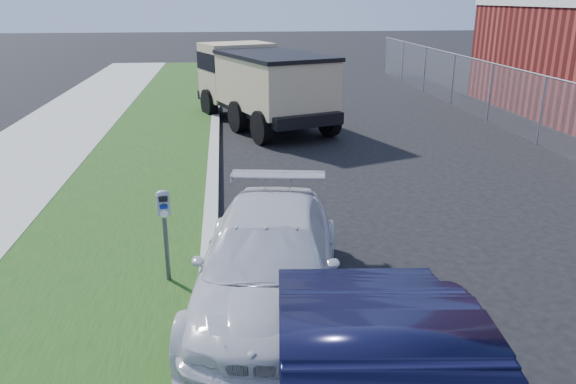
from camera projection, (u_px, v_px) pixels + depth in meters
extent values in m
plane|color=black|center=(395.00, 279.00, 7.84)|extent=(120.00, 120.00, 0.00)
cube|color=gray|center=(210.00, 227.00, 9.42)|extent=(0.25, 50.00, 0.15)
cube|color=#153F11|center=(113.00, 232.00, 9.25)|extent=(3.00, 50.00, 0.13)
plane|color=slate|center=(541.00, 111.00, 14.76)|extent=(0.00, 30.00, 30.00)
cylinder|color=gray|center=(547.00, 76.00, 14.46)|extent=(0.04, 30.00, 0.04)
cylinder|color=gray|center=(541.00, 111.00, 14.76)|extent=(0.06, 0.06, 1.80)
cylinder|color=gray|center=(490.00, 93.00, 17.57)|extent=(0.06, 0.06, 1.80)
cylinder|color=gray|center=(453.00, 79.00, 20.39)|extent=(0.06, 0.06, 1.80)
cylinder|color=gray|center=(425.00, 69.00, 23.20)|extent=(0.06, 0.06, 1.80)
cylinder|color=gray|center=(403.00, 62.00, 26.02)|extent=(0.06, 0.06, 1.80)
cylinder|color=gray|center=(385.00, 55.00, 28.83)|extent=(0.06, 0.06, 1.80)
cylinder|color=#3F4247|center=(167.00, 248.00, 7.42)|extent=(0.07, 0.07, 0.93)
cube|color=gray|center=(163.00, 204.00, 7.21)|extent=(0.18, 0.14, 0.28)
ellipsoid|color=gray|center=(162.00, 194.00, 7.17)|extent=(0.19, 0.14, 0.11)
cube|color=black|center=(163.00, 199.00, 7.13)|extent=(0.11, 0.03, 0.07)
cube|color=navy|center=(164.00, 207.00, 7.16)|extent=(0.10, 0.02, 0.07)
cylinder|color=silver|center=(164.00, 214.00, 7.20)|extent=(0.10, 0.02, 0.10)
cube|color=#3F4247|center=(164.00, 205.00, 7.15)|extent=(0.04, 0.01, 0.05)
imported|color=silver|center=(267.00, 262.00, 6.98)|extent=(2.37, 4.45, 1.23)
cube|color=black|center=(264.00, 104.00, 17.03)|extent=(3.95, 6.16, 0.32)
cube|color=tan|center=(237.00, 71.00, 18.54)|extent=(2.58, 2.29, 1.82)
cube|color=black|center=(237.00, 60.00, 18.42)|extent=(2.62, 2.32, 0.55)
cube|color=tan|center=(274.00, 82.00, 16.17)|extent=(3.41, 4.35, 1.46)
cube|color=black|center=(274.00, 55.00, 15.92)|extent=(3.52, 4.47, 0.11)
cube|color=black|center=(228.00, 92.00, 19.53)|extent=(2.09, 0.91, 0.27)
cylinder|color=black|center=(209.00, 103.00, 18.32)|extent=(0.60, 0.95, 0.91)
cylinder|color=black|center=(267.00, 98.00, 19.23)|extent=(0.60, 0.95, 0.91)
cylinder|color=black|center=(238.00, 117.00, 16.26)|extent=(0.60, 0.95, 0.91)
cylinder|color=black|center=(301.00, 110.00, 17.17)|extent=(0.60, 0.95, 0.91)
cylinder|color=black|center=(262.00, 128.00, 14.88)|extent=(0.60, 0.95, 0.91)
cylinder|color=black|center=(329.00, 120.00, 15.79)|extent=(0.60, 0.95, 0.91)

